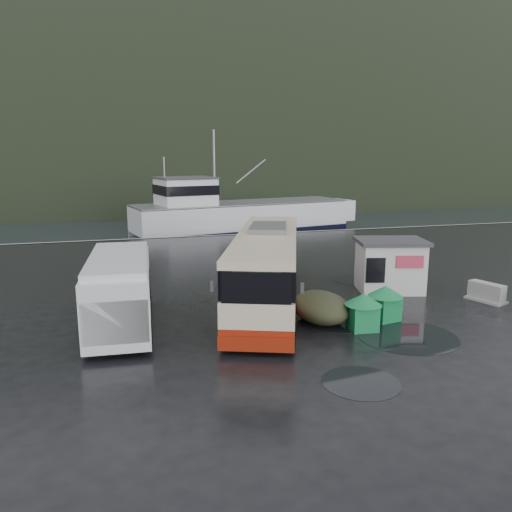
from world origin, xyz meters
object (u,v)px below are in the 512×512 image
object	(u,v)px
waste_bin_left	(384,320)
fishing_trawler	(242,221)
coach_bus	(267,304)
white_van	(122,327)
waste_bin_right	(362,329)
dome_tent	(320,321)
ticket_kiosk	(388,290)
jersey_barrier_b	(486,301)

from	to	relation	value
waste_bin_left	fishing_trawler	distance (m)	29.40
coach_bus	white_van	world-z (taller)	coach_bus
waste_bin_right	dome_tent	xyz separation A→B (m)	(-1.10, 1.24, 0.00)
waste_bin_left	ticket_kiosk	bearing A→B (deg)	57.66
white_van	fishing_trawler	bearing A→B (deg)	70.85
white_van	ticket_kiosk	xyz separation A→B (m)	(12.02, 1.82, 0.00)
coach_bus	waste_bin_left	distance (m)	4.93
dome_tent	ticket_kiosk	world-z (taller)	ticket_kiosk
ticket_kiosk	fishing_trawler	distance (m)	25.66
dome_tent	coach_bus	bearing A→B (deg)	115.38
white_van	waste_bin_right	size ratio (longest dim) A/B	4.75
jersey_barrier_b	ticket_kiosk	bearing A→B (deg)	140.17
dome_tent	fishing_trawler	distance (m)	29.16
coach_bus	jersey_barrier_b	xyz separation A→B (m)	(9.23, -2.18, 0.00)
white_van	ticket_kiosk	bearing A→B (deg)	12.02
jersey_barrier_b	white_van	bearing A→B (deg)	176.91
coach_bus	fishing_trawler	xyz separation A→B (m)	(5.45, 26.11, 0.00)
jersey_barrier_b	dome_tent	bearing A→B (deg)	-175.88
waste_bin_right	jersey_barrier_b	bearing A→B (deg)	14.87
waste_bin_left	waste_bin_right	size ratio (longest dim) A/B	1.00
waste_bin_right	dome_tent	bearing A→B (deg)	131.58
waste_bin_left	dome_tent	bearing A→B (deg)	168.60
coach_bus	ticket_kiosk	world-z (taller)	coach_bus
dome_tent	ticket_kiosk	size ratio (longest dim) A/B	0.93
waste_bin_right	dome_tent	distance (m)	1.66
dome_tent	fishing_trawler	world-z (taller)	fishing_trawler
waste_bin_left	fishing_trawler	world-z (taller)	fishing_trawler
waste_bin_right	fishing_trawler	size ratio (longest dim) A/B	0.06
ticket_kiosk	waste_bin_left	bearing A→B (deg)	-108.09
coach_bus	waste_bin_left	bearing A→B (deg)	-20.93
waste_bin_left	ticket_kiosk	size ratio (longest dim) A/B	0.44
waste_bin_left	ticket_kiosk	world-z (taller)	ticket_kiosk
dome_tent	jersey_barrier_b	xyz separation A→B (m)	(7.92, 0.57, 0.00)
waste_bin_right	white_van	bearing A→B (deg)	162.53
white_van	waste_bin_left	xyz separation A→B (m)	(9.68, -1.88, 0.00)
waste_bin_left	dome_tent	xyz separation A→B (m)	(-2.41, 0.49, 0.00)
white_van	jersey_barrier_b	bearing A→B (deg)	0.31
coach_bus	waste_bin_left	xyz separation A→B (m)	(3.72, -3.24, 0.00)
white_van	fishing_trawler	world-z (taller)	fishing_trawler
ticket_kiosk	fishing_trawler	bearing A→B (deg)	105.62
white_van	jersey_barrier_b	size ratio (longest dim) A/B	4.00
waste_bin_left	waste_bin_right	bearing A→B (deg)	-150.11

